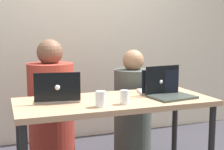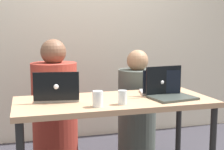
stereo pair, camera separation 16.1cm
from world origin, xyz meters
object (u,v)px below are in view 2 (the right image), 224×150
laptop_front_right (170,91)px  laptop_back_left (57,94)px  water_glass_center (122,98)px  person_on_right (137,110)px  person_on_left (55,111)px  water_glass_left (98,100)px  laptop_back_right (160,89)px

laptop_front_right → laptop_back_left: size_ratio=1.01×
laptop_back_left → water_glass_center: 0.50m
laptop_back_left → person_on_right: bearing=-140.8°
person_on_left → water_glass_left: bearing=91.5°
laptop_front_right → person_on_left: bearing=133.8°
person_on_left → laptop_back_right: person_on_left is taller
laptop_back_right → water_glass_center: size_ratio=3.39×
person_on_right → laptop_back_left: (-0.83, -0.49, 0.30)m
laptop_front_right → laptop_back_right: laptop_front_right is taller
laptop_back_left → water_glass_center: laptop_back_left is taller
water_glass_center → laptop_back_right: bearing=33.5°
laptop_front_right → laptop_back_left: (-0.86, 0.14, -0.00)m
person_on_right → water_glass_center: person_on_right is taller
person_on_right → water_glass_left: person_on_right is taller
laptop_back_right → water_glass_center: (-0.41, -0.27, -0.00)m
laptop_back_right → laptop_front_right: bearing=107.4°
person_on_left → water_glass_left: person_on_left is taller
person_on_left → water_glass_center: 0.89m
laptop_front_right → water_glass_left: (-0.61, -0.13, -0.00)m
laptop_back_left → water_glass_left: bearing=141.3°
person_on_right → water_glass_center: size_ratio=10.50×
laptop_back_left → laptop_back_right: laptop_back_left is taller
laptop_front_right → laptop_back_right: size_ratio=1.05×
water_glass_left → laptop_back_right: bearing=26.0°
laptop_back_left → laptop_back_right: bearing=-170.1°
person_on_right → laptop_front_right: bearing=108.2°
person_on_right → water_glass_center: 0.89m
water_glass_center → water_glass_left: bearing=-174.3°
laptop_back_right → water_glass_left: (-0.60, -0.29, 0.00)m
laptop_front_right → laptop_back_right: (-0.01, 0.16, -0.01)m
person_on_left → laptop_front_right: size_ratio=3.24×
person_on_left → person_on_right: person_on_left is taller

